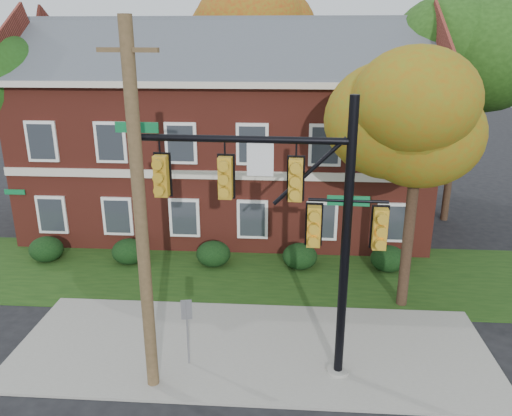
# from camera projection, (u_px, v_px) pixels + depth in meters

# --- Properties ---
(ground) EXTENTS (120.00, 120.00, 0.00)m
(ground) POSITION_uv_depth(u_px,v_px,m) (249.00, 370.00, 13.94)
(ground) COLOR black
(ground) RESTS_ON ground
(sidewalk) EXTENTS (14.00, 5.00, 0.08)m
(sidewalk) POSITION_uv_depth(u_px,v_px,m) (252.00, 348.00, 14.87)
(sidewalk) COLOR gray
(sidewalk) RESTS_ON ground
(grass_strip) EXTENTS (30.00, 6.00, 0.04)m
(grass_strip) POSITION_uv_depth(u_px,v_px,m) (261.00, 274.00, 19.61)
(grass_strip) COLOR #193811
(grass_strip) RESTS_ON ground
(apartment_building) EXTENTS (18.80, 8.80, 9.74)m
(apartment_building) POSITION_uv_depth(u_px,v_px,m) (227.00, 123.00, 23.78)
(apartment_building) COLOR maroon
(apartment_building) RESTS_ON ground
(hedge_far_left) EXTENTS (1.40, 1.26, 1.05)m
(hedge_far_left) POSITION_uv_depth(u_px,v_px,m) (46.00, 249.00, 20.69)
(hedge_far_left) COLOR black
(hedge_far_left) RESTS_ON ground
(hedge_left) EXTENTS (1.40, 1.26, 1.05)m
(hedge_left) POSITION_uv_depth(u_px,v_px,m) (129.00, 251.00, 20.46)
(hedge_left) COLOR black
(hedge_left) RESTS_ON ground
(hedge_center) EXTENTS (1.40, 1.26, 1.05)m
(hedge_center) POSITION_uv_depth(u_px,v_px,m) (213.00, 254.00, 20.24)
(hedge_center) COLOR black
(hedge_center) RESTS_ON ground
(hedge_right) EXTENTS (1.40, 1.26, 1.05)m
(hedge_right) POSITION_uv_depth(u_px,v_px,m) (300.00, 256.00, 20.01)
(hedge_right) COLOR black
(hedge_right) RESTS_ON ground
(hedge_far_right) EXTENTS (1.40, 1.26, 1.05)m
(hedge_far_right) POSITION_uv_depth(u_px,v_px,m) (388.00, 259.00, 19.79)
(hedge_far_right) COLOR black
(hedge_far_right) RESTS_ON ground
(tree_near_right) EXTENTS (4.50, 4.25, 8.58)m
(tree_near_right) POSITION_uv_depth(u_px,v_px,m) (430.00, 113.00, 15.13)
(tree_near_right) COLOR black
(tree_near_right) RESTS_ON ground
(tree_left_rear) EXTENTS (5.40, 5.10, 8.88)m
(tree_left_rear) POSITION_uv_depth(u_px,v_px,m) (12.00, 88.00, 22.81)
(tree_left_rear) COLOR black
(tree_left_rear) RESTS_ON ground
(tree_right_rear) EXTENTS (6.30, 5.95, 10.62)m
(tree_right_rear) POSITION_uv_depth(u_px,v_px,m) (473.00, 55.00, 22.87)
(tree_right_rear) COLOR black
(tree_right_rear) RESTS_ON ground
(tree_far_rear) EXTENTS (6.84, 6.46, 11.52)m
(tree_far_rear) POSITION_uv_depth(u_px,v_px,m) (264.00, 39.00, 29.88)
(tree_far_rear) COLOR black
(tree_far_rear) RESTS_ON ground
(traffic_signal) EXTENTS (6.79, 0.67, 7.58)m
(traffic_signal) POSITION_uv_depth(u_px,v_px,m) (292.00, 212.00, 12.40)
(traffic_signal) COLOR gray
(traffic_signal) RESTS_ON ground
(utility_pole) EXTENTS (1.44, 0.38, 9.28)m
(utility_pole) POSITION_uv_depth(u_px,v_px,m) (141.00, 220.00, 11.83)
(utility_pole) COLOR #4E3D24
(utility_pole) RESTS_ON ground
(sign_post) EXTENTS (0.30, 0.08, 2.07)m
(sign_post) POSITION_uv_depth(u_px,v_px,m) (187.00, 322.00, 13.71)
(sign_post) COLOR slate
(sign_post) RESTS_ON ground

